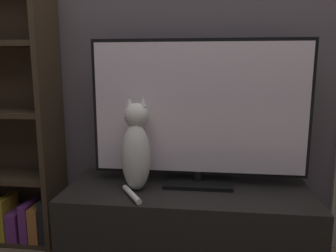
{
  "coord_description": "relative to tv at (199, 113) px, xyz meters",
  "views": [
    {
      "loc": [
        0.09,
        -0.7,
        1.05
      ],
      "look_at": [
        -0.11,
        0.93,
        0.75
      ],
      "focal_mm": 35.0,
      "sensor_mm": 36.0,
      "label": 1
    }
  ],
  "objects": [
    {
      "name": "wall_back",
      "position": [
        -0.05,
        0.23,
        0.49
      ],
      "size": [
        4.8,
        0.05,
        2.6
      ],
      "color": "#564C51",
      "rests_on": "ground_plane"
    },
    {
      "name": "bookshelf",
      "position": [
        -1.16,
        0.09,
        -0.16
      ],
      "size": [
        0.68,
        0.28,
        1.56
      ],
      "color": "#3D2D1E",
      "rests_on": "ground_plane"
    },
    {
      "name": "cat",
      "position": [
        -0.31,
        -0.12,
        -0.17
      ],
      "size": [
        0.15,
        0.28,
        0.48
      ],
      "rotation": [
        0.0,
        0.0,
        -0.04
      ],
      "color": "silver",
      "rests_on": "tv_stand"
    },
    {
      "name": "tv_stand",
      "position": [
        -0.05,
        -0.08,
        -0.6
      ],
      "size": [
        1.27,
        0.52,
        0.42
      ],
      "color": "black",
      "rests_on": "ground_plane"
    },
    {
      "name": "tv",
      "position": [
        0.0,
        0.0,
        0.0
      ],
      "size": [
        1.14,
        0.22,
        0.77
      ],
      "color": "black",
      "rests_on": "tv_stand"
    }
  ]
}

